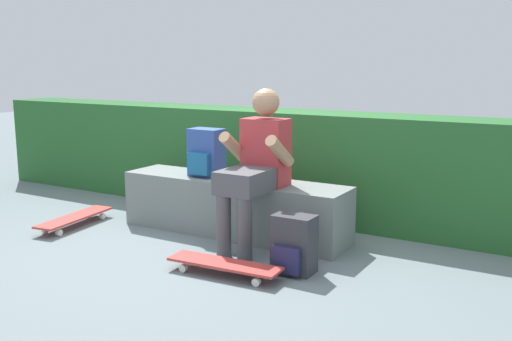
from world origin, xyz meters
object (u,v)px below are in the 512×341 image
backpack_on_bench (206,153)px  skateboard_beside_bench (75,218)px  backpack_on_ground (294,245)px  bench_main (233,206)px  person_skater (256,163)px  skateboard_near_person (224,265)px

backpack_on_bench → skateboard_beside_bench: bearing=-154.0°
backpack_on_ground → skateboard_beside_bench: bearing=179.0°
bench_main → person_skater: bearing=-31.7°
skateboard_beside_bench → backpack_on_ground: 2.16m
bench_main → backpack_on_bench: (-0.26, -0.01, 0.43)m
skateboard_beside_bench → backpack_on_ground: size_ratio=2.05×
bench_main → skateboard_beside_bench: bearing=-158.3°
person_skater → backpack_on_ground: person_skater is taller
backpack_on_bench → backpack_on_ground: size_ratio=1.00×
bench_main → person_skater: 0.59m
bench_main → backpack_on_bench: backpack_on_bench is taller
skateboard_beside_bench → backpack_on_bench: (1.05, 0.51, 0.58)m
bench_main → backpack_on_bench: bearing=-178.0°
skateboard_near_person → person_skater: bearing=101.1°
person_skater → backpack_on_bench: 0.64m
person_skater → backpack_on_ground: bearing=-34.6°
bench_main → skateboard_beside_bench: size_ratio=2.41×
bench_main → skateboard_beside_bench: (-1.31, -0.52, -0.16)m
skateboard_beside_bench → backpack_on_ground: backpack_on_ground is taller
skateboard_near_person → bench_main: bearing=119.1°
bench_main → skateboard_near_person: 0.98m
backpack_on_bench → bench_main: bearing=2.0°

